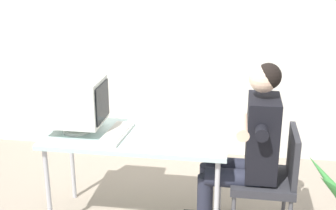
% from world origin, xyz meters
% --- Properties ---
extents(wall_back, '(8.00, 0.10, 3.00)m').
position_xyz_m(wall_back, '(0.30, 1.40, 1.50)').
color(wall_back, silver).
rests_on(wall_back, ground_plane).
extents(desk, '(1.37, 0.63, 0.74)m').
position_xyz_m(desk, '(0.00, 0.00, 0.68)').
color(desk, '#B7B7BC').
rests_on(desk, ground_plane).
extents(crt_monitor, '(0.42, 0.36, 0.42)m').
position_xyz_m(crt_monitor, '(-0.46, -0.00, 0.98)').
color(crt_monitor, silver).
rests_on(crt_monitor, desk).
extents(keyboard, '(0.19, 0.47, 0.03)m').
position_xyz_m(keyboard, '(-0.15, -0.03, 0.75)').
color(keyboard, silver).
rests_on(keyboard, desk).
extents(office_chair, '(0.45, 0.45, 0.85)m').
position_xyz_m(office_chair, '(1.01, -0.02, 0.49)').
color(office_chair, '#4C4C51').
rests_on(office_chair, ground_plane).
extents(person_seated, '(0.68, 0.56, 1.33)m').
position_xyz_m(person_seated, '(0.83, -0.02, 0.72)').
color(person_seated, black).
rests_on(person_seated, ground_plane).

